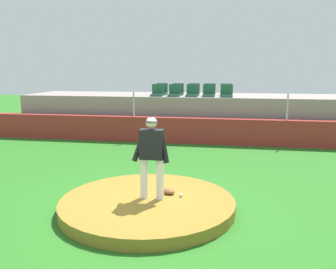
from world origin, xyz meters
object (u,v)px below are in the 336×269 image
stadium_chair_0 (157,92)px  stadium_chair_1 (174,93)px  stadium_chair_4 (227,93)px  stadium_chair_7 (194,91)px  stadium_chair_2 (192,93)px  fielding_glove (168,191)px  stadium_chair_5 (162,91)px  pitcher (152,151)px  stadium_chair_8 (210,92)px  stadium_chair_3 (209,93)px  stadium_chair_6 (178,91)px  stadium_chair_9 (226,92)px  baseball (181,195)px

stadium_chair_0 → stadium_chair_1: (0.72, -0.02, 0.00)m
stadium_chair_4 → stadium_chair_7: 1.69m
stadium_chair_2 → fielding_glove: bearing=92.6°
stadium_chair_5 → stadium_chair_7: (1.41, -0.04, 0.00)m
pitcher → stadium_chair_2: size_ratio=3.39×
pitcher → stadium_chair_8: size_ratio=3.39×
stadium_chair_8 → stadium_chair_3: bearing=91.3°
pitcher → fielding_glove: size_ratio=5.66×
stadium_chair_6 → stadium_chair_4: bearing=156.8°
stadium_chair_0 → stadium_chair_4: (2.83, -0.02, 0.00)m
stadium_chair_2 → stadium_chair_3: 0.67m
stadium_chair_0 → stadium_chair_9: 2.94m
stadium_chair_8 → baseball: bearing=89.8°
stadium_chair_6 → stadium_chair_7: size_ratio=1.00×
baseball → stadium_chair_7: bearing=94.4°
fielding_glove → stadium_chair_6: 8.57m
stadium_chair_2 → stadium_chair_5: same height
stadium_chair_7 → pitcher: bearing=90.6°
stadium_chair_0 → stadium_chair_2: size_ratio=1.00×
pitcher → stadium_chair_9: 8.81m
fielding_glove → stadium_chair_8: 8.55m
stadium_chair_1 → stadium_chair_9: size_ratio=1.00×
stadium_chair_1 → stadium_chair_3: 1.40m
stadium_chair_5 → stadium_chair_9: bearing=179.3°
stadium_chair_7 → fielding_glove: bearing=92.5°
stadium_chair_3 → pitcher: bearing=85.5°
stadium_chair_8 → pitcher: bearing=86.1°
stadium_chair_0 → stadium_chair_2: 1.45m
stadium_chair_2 → stadium_chair_8: same height
stadium_chair_4 → stadium_chair_7: bearing=-33.1°
fielding_glove → stadium_chair_8: bearing=115.2°
stadium_chair_1 → stadium_chair_6: (0.01, 0.90, 0.00)m
stadium_chair_0 → stadium_chair_1: same height
baseball → stadium_chair_5: size_ratio=0.15×
stadium_chair_5 → stadium_chair_8: size_ratio=1.00×
stadium_chair_5 → stadium_chair_9: size_ratio=1.00×
stadium_chair_3 → stadium_chair_9: same height
stadium_chair_1 → stadium_chair_7: same height
stadium_chair_4 → stadium_chair_6: bearing=-23.2°
pitcher → stadium_chair_7: (-0.09, 8.68, 0.66)m
stadium_chair_0 → stadium_chair_6: bearing=-129.6°
baseball → stadium_chair_9: stadium_chair_9 is taller
stadium_chair_4 → fielding_glove: bearing=82.0°
stadium_chair_9 → pitcher: bearing=81.5°
stadium_chair_1 → stadium_chair_3: size_ratio=1.00×
stadium_chair_6 → stadium_chair_8: size_ratio=1.00×
stadium_chair_6 → stadium_chair_7: 0.69m
fielding_glove → stadium_chair_4: stadium_chair_4 is taller
stadium_chair_2 → stadium_chair_8: 1.11m
stadium_chair_3 → stadium_chair_8: size_ratio=1.00×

